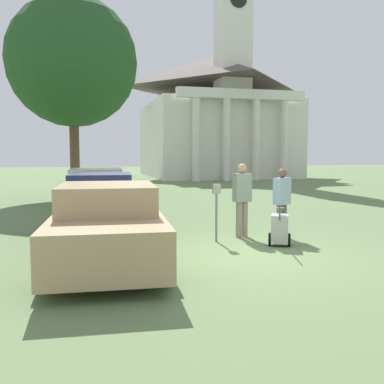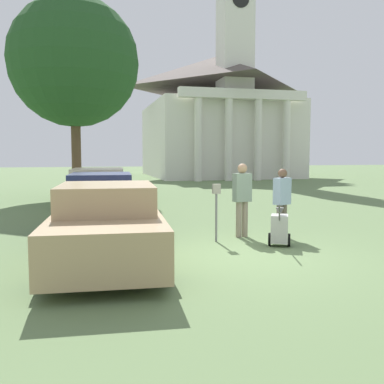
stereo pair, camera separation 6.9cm
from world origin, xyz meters
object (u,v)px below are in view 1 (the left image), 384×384
Objects in this scene: church at (215,111)px; person_supervisor at (282,199)px; parked_car_cream at (97,192)px; person_worker at (242,195)px; parked_car_navy at (101,203)px; parking_meter at (216,201)px; equipment_cart at (280,228)px; parked_car_sage at (95,186)px; parked_car_tan at (108,225)px.

person_supervisor is at bearing -103.80° from church.
parked_car_cream is 3.04× the size of person_worker.
parking_meter is at bearing -38.75° from parked_car_navy.
parking_meter is 1.53m from equipment_cart.
parked_car_cream is at bearing -79.19° from person_supervisor.
parking_meter is at bearing -70.75° from parked_car_sage.
parked_car_navy reaches higher than parked_car_sage.
church is (10.99, 22.23, 5.10)m from parked_car_cream.
church reaches higher than person_supervisor.
parked_car_navy is 3.39m from parking_meter.
person_worker reaches higher than parked_car_tan.
person_supervisor is at bearing 151.75° from person_worker.
parked_car_sage is at bearing 93.74° from parked_car_navy.
parked_car_cream is at bearing -116.31° from church.
equipment_cart is (1.21, -0.76, -0.54)m from parking_meter.
person_supervisor is (4.16, 1.34, 0.25)m from parked_car_tan.
person_supervisor reaches higher than parking_meter.
parked_car_navy is at bearing 137.51° from parking_meter.
parked_car_sage is 9.81m from person_supervisor.
equipment_cart is (3.70, 0.48, -0.30)m from parked_car_tan.
person_worker reaches higher than parked_car_cream.
parked_car_cream is at bearing 113.79° from parking_meter.
person_worker is at bearing -105.70° from church.
church reaches higher than parked_car_navy.
person_worker is (3.26, 1.64, 0.33)m from parked_car_tan.
parked_car_navy is at bearing 93.74° from parked_car_tan.
parked_car_navy is at bearing 166.82° from equipment_cart.
person_supervisor is (1.67, 0.10, 0.01)m from parking_meter.
parked_car_tan reaches higher than parked_car_sage.
parked_car_tan is at bearing -86.26° from parked_car_navy.
parked_car_tan is 31.54m from church.
parking_meter is at bearing -106.94° from church.
parked_car_navy is 0.88× the size of parked_car_cream.
parked_car_navy is 4.71m from person_supervisor.
person_supervisor is at bearing 3.31° from parking_meter.
parked_car_tan is at bearing 16.83° from person_worker.
parked_car_cream is 7.42m from equipment_cart.
parked_car_sage is at bearing 93.73° from parked_car_cream.
church reaches higher than parked_car_sage.
parking_meter is at bearing 17.51° from person_worker.
parking_meter is (2.49, 1.24, 0.24)m from parked_car_tan.
parked_car_tan is 2.79m from parking_meter.
person_supervisor is 1.12m from equipment_cart.
equipment_cart is (3.70, -6.42, -0.31)m from parked_car_cream.
parking_meter is 0.06× the size of church.
person_worker reaches higher than parked_car_navy.
parked_car_navy is 4.80m from equipment_cart.
church is (8.49, 27.88, 4.87)m from parking_meter.
parked_car_navy is at bearing -86.25° from parked_car_cream.
church is at bearing -129.81° from person_supervisor.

